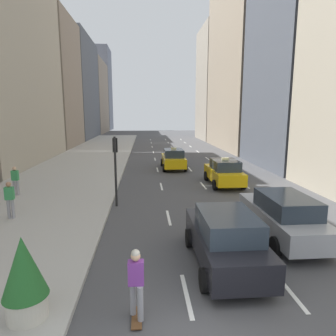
{
  "coord_description": "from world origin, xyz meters",
  "views": [
    {
      "loc": [
        -1.25,
        -5.11,
        4.73
      ],
      "look_at": [
        0.13,
        12.63,
        1.48
      ],
      "focal_mm": 32.0,
      "sensor_mm": 36.0,
      "label": 1
    }
  ],
  "objects_px": {
    "skateboarder": "(136,282)",
    "traffic_light_pole": "(115,160)",
    "pedestrian_far_walking": "(15,179)",
    "taxi_lead": "(224,172)",
    "planter_with_shrub": "(24,277)",
    "sedan_silver_behind": "(283,215)",
    "pedestrian_mid_block": "(10,198)",
    "sedan_black_near": "(225,239)",
    "taxi_second": "(173,159)"
  },
  "relations": [
    {
      "from": "taxi_second",
      "to": "sedan_black_near",
      "type": "xyz_separation_m",
      "value": [
        0.0,
        -16.87,
        0.03
      ]
    },
    {
      "from": "skateboarder",
      "to": "pedestrian_far_walking",
      "type": "relative_size",
      "value": 1.06
    },
    {
      "from": "sedan_black_near",
      "to": "pedestrian_far_walking",
      "type": "height_order",
      "value": "pedestrian_far_walking"
    },
    {
      "from": "taxi_lead",
      "to": "skateboarder",
      "type": "relative_size",
      "value": 2.52
    },
    {
      "from": "pedestrian_far_walking",
      "to": "traffic_light_pole",
      "type": "height_order",
      "value": "traffic_light_pole"
    },
    {
      "from": "pedestrian_mid_block",
      "to": "traffic_light_pole",
      "type": "height_order",
      "value": "traffic_light_pole"
    },
    {
      "from": "pedestrian_mid_block",
      "to": "traffic_light_pole",
      "type": "bearing_deg",
      "value": 24.17
    },
    {
      "from": "sedan_silver_behind",
      "to": "traffic_light_pole",
      "type": "bearing_deg",
      "value": 145.77
    },
    {
      "from": "pedestrian_mid_block",
      "to": "sedan_silver_behind",
      "type": "bearing_deg",
      "value": -13.06
    },
    {
      "from": "skateboarder",
      "to": "planter_with_shrub",
      "type": "bearing_deg",
      "value": 178.4
    },
    {
      "from": "taxi_second",
      "to": "traffic_light_pole",
      "type": "bearing_deg",
      "value": -111.05
    },
    {
      "from": "traffic_light_pole",
      "to": "taxi_second",
      "type": "bearing_deg",
      "value": 68.95
    },
    {
      "from": "skateboarder",
      "to": "pedestrian_mid_block",
      "type": "height_order",
      "value": "pedestrian_mid_block"
    },
    {
      "from": "sedan_silver_behind",
      "to": "taxi_lead",
      "type": "bearing_deg",
      "value": 90.0
    },
    {
      "from": "planter_with_shrub",
      "to": "pedestrian_mid_block",
      "type": "relative_size",
      "value": 1.18
    },
    {
      "from": "sedan_black_near",
      "to": "planter_with_shrub",
      "type": "xyz_separation_m",
      "value": [
        -5.16,
        -2.23,
        0.24
      ]
    },
    {
      "from": "taxi_second",
      "to": "sedan_silver_behind",
      "type": "xyz_separation_m",
      "value": [
        2.8,
        -14.86,
        0.0
      ]
    },
    {
      "from": "skateboarder",
      "to": "planter_with_shrub",
      "type": "xyz_separation_m",
      "value": [
        -2.47,
        0.07,
        0.19
      ]
    },
    {
      "from": "traffic_light_pole",
      "to": "planter_with_shrub",
      "type": "bearing_deg",
      "value": -97.78
    },
    {
      "from": "sedan_black_near",
      "to": "pedestrian_far_walking",
      "type": "distance_m",
      "value": 13.01
    },
    {
      "from": "pedestrian_mid_block",
      "to": "pedestrian_far_walking",
      "type": "height_order",
      "value": "same"
    },
    {
      "from": "sedan_black_near",
      "to": "pedestrian_mid_block",
      "type": "xyz_separation_m",
      "value": [
        -8.4,
        4.61,
        0.16
      ]
    },
    {
      "from": "taxi_second",
      "to": "pedestrian_mid_block",
      "type": "relative_size",
      "value": 2.67
    },
    {
      "from": "taxi_second",
      "to": "sedan_silver_behind",
      "type": "relative_size",
      "value": 0.88
    },
    {
      "from": "skateboarder",
      "to": "taxi_lead",
      "type": "bearing_deg",
      "value": 67.07
    },
    {
      "from": "taxi_second",
      "to": "sedan_silver_behind",
      "type": "height_order",
      "value": "taxi_second"
    },
    {
      "from": "taxi_lead",
      "to": "traffic_light_pole",
      "type": "distance_m",
      "value": 8.02
    },
    {
      "from": "skateboarder",
      "to": "pedestrian_mid_block",
      "type": "bearing_deg",
      "value": 129.55
    },
    {
      "from": "sedan_silver_behind",
      "to": "pedestrian_far_walking",
      "type": "relative_size",
      "value": 3.01
    },
    {
      "from": "taxi_lead",
      "to": "pedestrian_far_walking",
      "type": "distance_m",
      "value": 12.76
    },
    {
      "from": "taxi_lead",
      "to": "taxi_second",
      "type": "distance_m",
      "value": 6.81
    },
    {
      "from": "sedan_silver_behind",
      "to": "planter_with_shrub",
      "type": "height_order",
      "value": "planter_with_shrub"
    },
    {
      "from": "pedestrian_far_walking",
      "to": "traffic_light_pole",
      "type": "xyz_separation_m",
      "value": [
        5.83,
        -1.97,
        1.34
      ]
    },
    {
      "from": "skateboarder",
      "to": "pedestrian_far_walking",
      "type": "bearing_deg",
      "value": 123.12
    },
    {
      "from": "taxi_second",
      "to": "taxi_lead",
      "type": "bearing_deg",
      "value": -65.71
    },
    {
      "from": "sedan_black_near",
      "to": "taxi_lead",
      "type": "bearing_deg",
      "value": 75.29
    },
    {
      "from": "traffic_light_pole",
      "to": "pedestrian_far_walking",
      "type": "bearing_deg",
      "value": 161.34
    },
    {
      "from": "taxi_lead",
      "to": "taxi_second",
      "type": "height_order",
      "value": "same"
    },
    {
      "from": "taxi_second",
      "to": "planter_with_shrub",
      "type": "xyz_separation_m",
      "value": [
        -5.16,
        -19.1,
        0.27
      ]
    },
    {
      "from": "pedestrian_mid_block",
      "to": "traffic_light_pole",
      "type": "distance_m",
      "value": 5.05
    },
    {
      "from": "taxi_lead",
      "to": "sedan_black_near",
      "type": "distance_m",
      "value": 11.03
    },
    {
      "from": "pedestrian_mid_block",
      "to": "pedestrian_far_walking",
      "type": "bearing_deg",
      "value": 109.3
    },
    {
      "from": "skateboarder",
      "to": "traffic_light_pole",
      "type": "bearing_deg",
      "value": 98.07
    },
    {
      "from": "taxi_second",
      "to": "sedan_black_near",
      "type": "bearing_deg",
      "value": -90.0
    },
    {
      "from": "taxi_lead",
      "to": "skateboarder",
      "type": "distance_m",
      "value": 14.08
    },
    {
      "from": "taxi_lead",
      "to": "planter_with_shrub",
      "type": "height_order",
      "value": "planter_with_shrub"
    },
    {
      "from": "sedan_black_near",
      "to": "taxi_second",
      "type": "bearing_deg",
      "value": 90.0
    },
    {
      "from": "sedan_silver_behind",
      "to": "pedestrian_mid_block",
      "type": "distance_m",
      "value": 11.49
    },
    {
      "from": "skateboarder",
      "to": "traffic_light_pole",
      "type": "distance_m",
      "value": 9.11
    },
    {
      "from": "pedestrian_mid_block",
      "to": "traffic_light_pole",
      "type": "relative_size",
      "value": 0.46
    }
  ]
}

